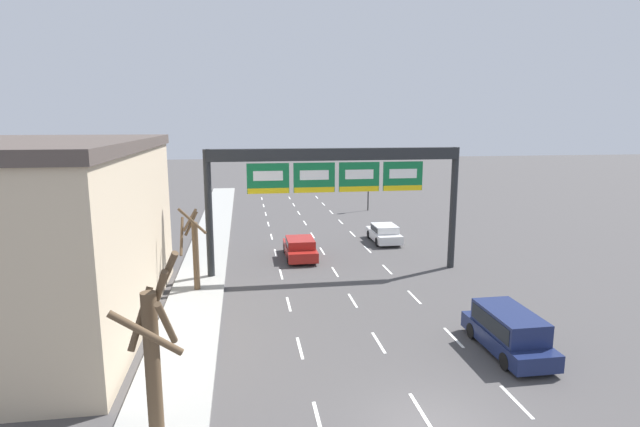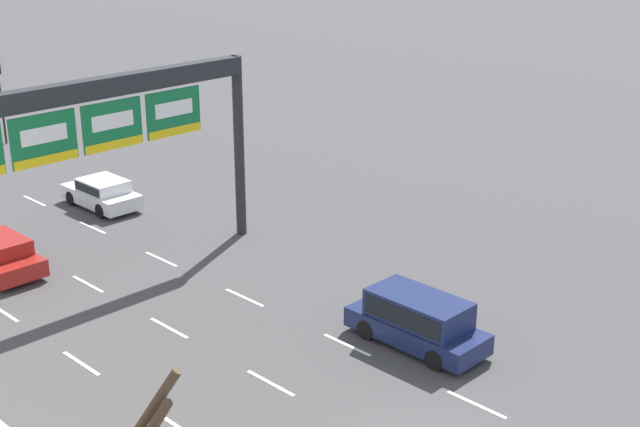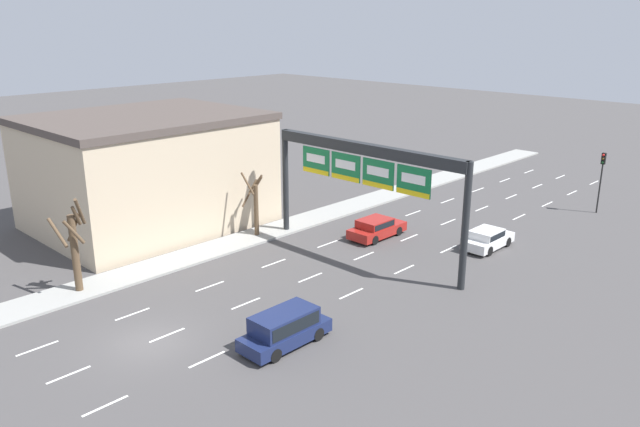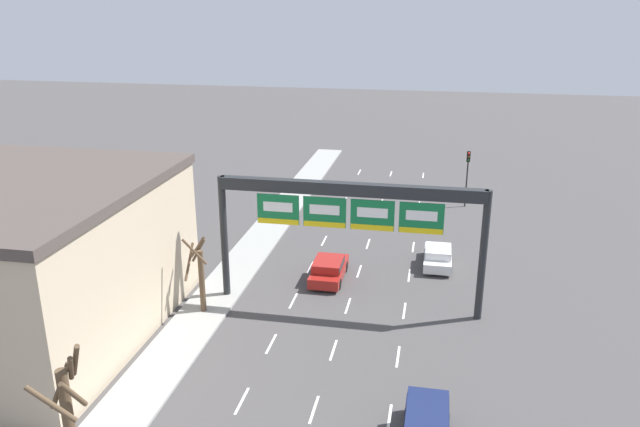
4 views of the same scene
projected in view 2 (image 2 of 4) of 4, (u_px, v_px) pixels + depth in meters
lane_dashes at (126, 305)px, 31.17m from camera, size 6.72×67.00×0.01m
sign_gantry at (74, 124)px, 30.66m from camera, size 15.22×0.70×7.53m
suv_navy at (418, 318)px, 28.10m from camera, size 1.86×4.64×1.72m
car_white at (102, 192)px, 40.53m from camera, size 1.85×4.13×1.37m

